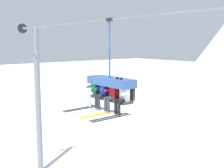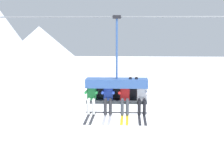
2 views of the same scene
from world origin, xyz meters
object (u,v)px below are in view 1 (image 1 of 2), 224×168
(skier_red, at_px, (112,94))
(skier_white, at_px, (122,96))
(skier_blue, at_px, (102,92))
(chairlift_chair, at_px, (111,85))
(skier_green, at_px, (93,90))
(lift_tower_near, at_px, (38,98))

(skier_red, height_order, skier_white, same)
(skier_blue, bearing_deg, skier_white, 0.34)
(chairlift_chair, height_order, skier_green, chairlift_chair)
(chairlift_chair, height_order, skier_red, chairlift_chair)
(skier_red, distance_m, skier_white, 0.58)
(skier_green, xyz_separation_m, skier_blue, (0.58, 0.00, 0.00))
(lift_tower_near, xyz_separation_m, skier_red, (8.39, -0.92, 1.55))
(lift_tower_near, relative_size, skier_blue, 5.52)
(chairlift_chair, xyz_separation_m, skier_blue, (-0.29, -0.22, -0.31))
(skier_blue, distance_m, skier_red, 0.59)
(skier_white, bearing_deg, skier_red, 180.00)
(chairlift_chair, relative_size, skier_red, 1.97)
(skier_green, height_order, skier_blue, same)
(skier_green, bearing_deg, lift_tower_near, 172.65)
(skier_red, bearing_deg, lift_tower_near, 173.71)
(lift_tower_near, height_order, skier_green, lift_tower_near)
(skier_green, bearing_deg, skier_blue, 0.00)
(chairlift_chair, height_order, skier_blue, chairlift_chair)
(skier_blue, distance_m, skier_white, 1.16)
(lift_tower_near, height_order, skier_blue, lift_tower_near)
(skier_white, bearing_deg, lift_tower_near, 174.11)
(lift_tower_near, xyz_separation_m, skier_white, (8.97, -0.92, 1.55))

